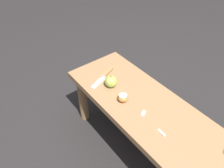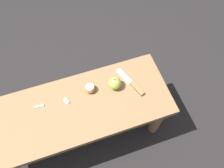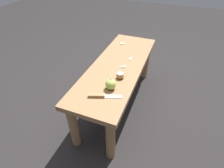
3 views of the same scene
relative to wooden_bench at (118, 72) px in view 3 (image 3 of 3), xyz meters
The scene contains 8 objects.
ground_plane 0.37m from the wooden_bench, ahead, with size 8.00×8.00×0.00m, color black.
wooden_bench is the anchor object (origin of this frame).
knife 0.43m from the wooden_bench, behind, with size 0.10×0.22×0.02m.
apple_whole 0.34m from the wooden_bench, 169.59° to the right, with size 0.08×0.08×0.09m.
apple_cut 0.22m from the wooden_bench, 155.23° to the right, with size 0.06×0.06×0.04m.
apple_slice_near_knife 0.10m from the wooden_bench, 114.07° to the right, with size 0.03×0.04×0.01m.
apple_slice_center 0.41m from the wooden_bench, 13.27° to the left, with size 0.04×0.05×0.01m.
apple_slice_near_bowl 0.17m from the wooden_bench, 29.99° to the right, with size 0.05×0.01×0.01m.
Camera 3 is at (-1.20, -0.41, 1.26)m, focal length 28.00 mm.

